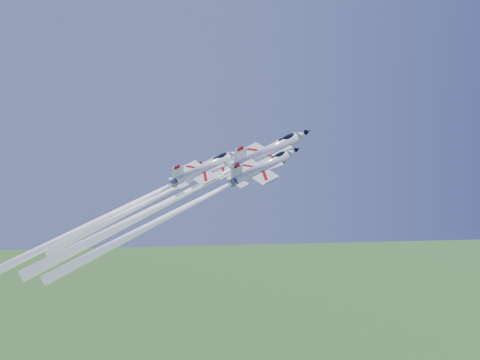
{
  "coord_description": "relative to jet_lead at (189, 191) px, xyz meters",
  "views": [
    {
      "loc": [
        -8.43,
        -100.99,
        107.58
      ],
      "look_at": [
        0.0,
        0.0,
        93.26
      ],
      "focal_mm": 40.0,
      "sensor_mm": 36.0,
      "label": 1
    }
  ],
  "objects": [
    {
      "name": "jet_left",
      "position": [
        -4.83,
        5.64,
        -1.26
      ],
      "size": [
        30.69,
        18.52,
        28.73
      ],
      "rotation": [
        0.4,
        0.25,
        -1.08
      ],
      "color": "white"
    },
    {
      "name": "jet_slot",
      "position": [
        -12.99,
        -3.08,
        -3.08
      ],
      "size": [
        37.44,
        22.91,
        38.48
      ],
      "rotation": [
        0.4,
        0.25,
        -1.08
      ],
      "color": "white"
    },
    {
      "name": "jet_lead",
      "position": [
        0.0,
        0.0,
        0.0
      ],
      "size": [
        40.07,
        24.27,
        38.54
      ],
      "rotation": [
        0.4,
        0.25,
        -1.08
      ],
      "color": "white"
    },
    {
      "name": "jet_right",
      "position": [
        0.29,
        -5.7,
        -1.36
      ],
      "size": [
        33.77,
        20.46,
        32.59
      ],
      "rotation": [
        0.4,
        0.25,
        -1.08
      ],
      "color": "white"
    }
  ]
}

